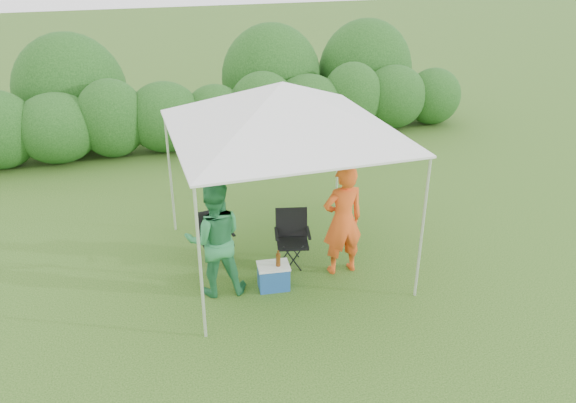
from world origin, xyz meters
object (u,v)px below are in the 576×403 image
object	(u,v)px
chair_right	(292,234)
woman	(215,239)
canopy	(283,108)
chair_left	(215,234)
cooler	(274,276)
man	(343,220)

from	to	relation	value
chair_right	woman	size ratio (longest dim) A/B	0.51
canopy	chair_right	xyz separation A→B (m)	(0.11, -0.10, -1.97)
chair_left	chair_right	bearing A→B (deg)	-26.05
canopy	cooler	world-z (taller)	canopy
chair_left	man	distance (m)	2.00
man	cooler	xyz separation A→B (m)	(-1.10, -0.14, -0.67)
canopy	man	bearing A→B (deg)	-37.75
chair_right	chair_left	xyz separation A→B (m)	(-1.13, 0.40, -0.03)
canopy	woman	bearing A→B (deg)	-154.94
chair_left	woman	world-z (taller)	woman
canopy	chair_right	distance (m)	1.98
canopy	man	xyz separation A→B (m)	(0.74, -0.57, -1.60)
canopy	chair_left	size ratio (longest dim) A/B	3.83
woman	cooler	distance (m)	1.04
chair_left	man	bearing A→B (deg)	-32.91
chair_right	man	size ratio (longest dim) A/B	0.50
man	woman	bearing A→B (deg)	-3.62
woman	cooler	world-z (taller)	woman
chair_right	man	xyz separation A→B (m)	(0.63, -0.47, 0.37)
canopy	chair_left	distance (m)	2.27
chair_right	cooler	world-z (taller)	chair_right
canopy	cooler	bearing A→B (deg)	-117.20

